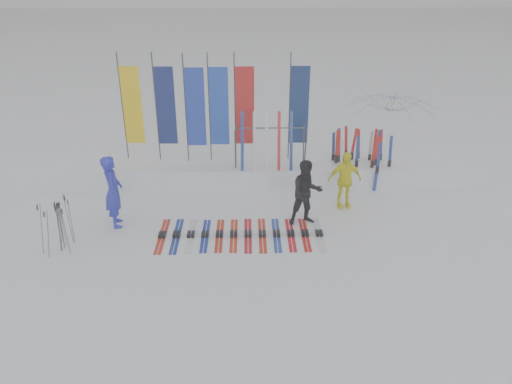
{
  "coord_description": "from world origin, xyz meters",
  "views": [
    {
      "loc": [
        -0.01,
        -9.4,
        6.23
      ],
      "look_at": [
        0.2,
        1.6,
        1.0
      ],
      "focal_mm": 35.0,
      "sensor_mm": 36.0,
      "label": 1
    }
  ],
  "objects_px": {
    "person_black": "(307,193)",
    "tent_canopy": "(388,133)",
    "person_yellow": "(344,180)",
    "ski_rack": "(270,141)",
    "person_blue": "(113,191)",
    "ski_row": "(241,234)"
  },
  "relations": [
    {
      "from": "ski_row",
      "to": "ski_rack",
      "type": "distance_m",
      "value": 3.38
    },
    {
      "from": "person_yellow",
      "to": "ski_rack",
      "type": "relative_size",
      "value": 0.78
    },
    {
      "from": "person_blue",
      "to": "person_black",
      "type": "bearing_deg",
      "value": -104.92
    },
    {
      "from": "person_black",
      "to": "tent_canopy",
      "type": "bearing_deg",
      "value": 39.11
    },
    {
      "from": "person_blue",
      "to": "ski_rack",
      "type": "distance_m",
      "value": 4.67
    },
    {
      "from": "ski_rack",
      "to": "tent_canopy",
      "type": "bearing_deg",
      "value": 16.0
    },
    {
      "from": "person_black",
      "to": "ski_row",
      "type": "bearing_deg",
      "value": -170.53
    },
    {
      "from": "person_yellow",
      "to": "ski_row",
      "type": "height_order",
      "value": "person_yellow"
    },
    {
      "from": "person_blue",
      "to": "tent_canopy",
      "type": "xyz_separation_m",
      "value": [
        7.7,
        3.43,
        0.32
      ]
    },
    {
      "from": "person_yellow",
      "to": "tent_canopy",
      "type": "relative_size",
      "value": 0.57
    },
    {
      "from": "ski_row",
      "to": "ski_rack",
      "type": "bearing_deg",
      "value": 74.25
    },
    {
      "from": "person_blue",
      "to": "person_black",
      "type": "height_order",
      "value": "person_blue"
    },
    {
      "from": "tent_canopy",
      "to": "ski_row",
      "type": "height_order",
      "value": "tent_canopy"
    },
    {
      "from": "person_blue",
      "to": "ski_rack",
      "type": "xyz_separation_m",
      "value": [
        4.0,
        2.36,
        0.45
      ]
    },
    {
      "from": "person_blue",
      "to": "ski_row",
      "type": "distance_m",
      "value": 3.34
    },
    {
      "from": "person_black",
      "to": "ski_row",
      "type": "distance_m",
      "value": 1.95
    },
    {
      "from": "person_blue",
      "to": "ski_row",
      "type": "xyz_separation_m",
      "value": [
        3.16,
        -0.62,
        -0.9
      ]
    },
    {
      "from": "person_black",
      "to": "ski_row",
      "type": "relative_size",
      "value": 0.43
    },
    {
      "from": "person_yellow",
      "to": "ski_row",
      "type": "distance_m",
      "value": 3.26
    },
    {
      "from": "tent_canopy",
      "to": "ski_row",
      "type": "bearing_deg",
      "value": -138.32
    },
    {
      "from": "person_yellow",
      "to": "ski_row",
      "type": "relative_size",
      "value": 0.39
    },
    {
      "from": "person_black",
      "to": "person_yellow",
      "type": "height_order",
      "value": "person_black"
    }
  ]
}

